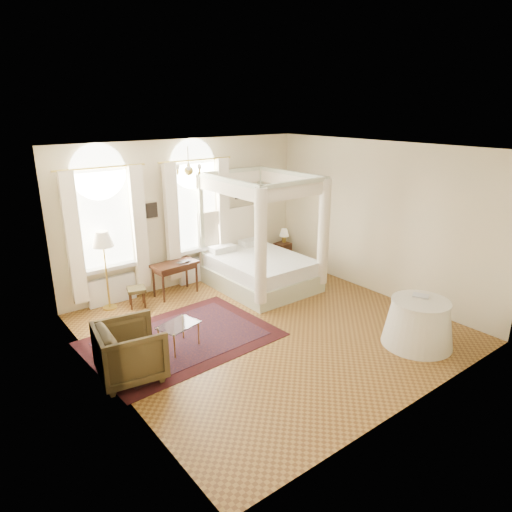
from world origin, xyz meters
The scene contains 18 objects.
ground centered at (0.00, 0.00, 0.00)m, with size 6.00×6.00×0.00m, color olive.
room_walls centered at (0.00, 0.00, 1.98)m, with size 6.00×6.00×6.00m.
window_left centered at (-1.90, 2.87, 1.49)m, with size 1.62×0.27×3.29m.
window_right centered at (0.20, 2.87, 1.49)m, with size 1.62×0.27×3.29m.
chandelier centered at (-0.90, 1.20, 2.91)m, with size 0.51×0.45×0.50m.
wall_pictures centered at (0.09, 2.97, 1.89)m, with size 2.54×0.03×0.39m.
canopy_bed centered at (1.16, 1.73, 0.59)m, with size 1.98×2.41×2.58m.
nightstand centered at (2.65, 2.70, 0.27)m, with size 0.38×0.34×0.54m, color #3D1F10.
nightstand_lamp centered at (2.75, 2.75, 0.78)m, with size 0.25×0.25×0.36m.
writing_desk centered at (-0.61, 2.52, 0.63)m, with size 1.02×0.59×0.73m.
laptop centered at (-0.45, 2.47, 0.75)m, with size 0.34×0.22×0.03m, color black.
stool centered at (-1.56, 2.43, 0.34)m, with size 0.44×0.44×0.41m.
armchair centered at (-2.70, 0.04, 0.44)m, with size 0.94×0.97×0.88m, color #40331B.
coffee_table centered at (-1.71, 0.36, 0.41)m, with size 0.76×0.63×0.45m.
floor_lamp centered at (-2.05, 2.70, 1.40)m, with size 0.42×0.42×1.64m.
oriental_rug centered at (-1.52, 0.63, 0.01)m, with size 3.31×2.45×0.01m.
side_table centered at (1.66, -2.04, 0.40)m, with size 1.21×1.21×0.82m.
book centered at (1.72, -1.97, 0.84)m, with size 0.20×0.27×0.03m, color black.
Camera 1 is at (-4.92, -5.95, 3.98)m, focal length 32.00 mm.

